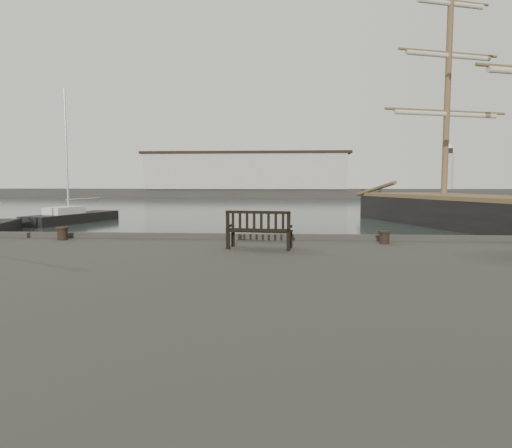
{
  "coord_description": "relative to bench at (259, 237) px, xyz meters",
  "views": [
    {
      "loc": [
        1.94,
        -14.95,
        3.41
      ],
      "look_at": [
        0.92,
        -0.5,
        2.1
      ],
      "focal_mm": 32.0,
      "sensor_mm": 36.0,
      "label": 1
    }
  ],
  "objects": [
    {
      "name": "bollard_right",
      "position": [
        3.74,
        1.36,
        -0.14
      ],
      "size": [
        0.41,
        0.41,
        0.4
      ],
      "primitive_type": "cylinder",
      "rotation": [
        0.0,
        0.0,
        0.09
      ],
      "color": "black",
      "rests_on": "quay"
    },
    {
      "name": "breakwater",
      "position": [
        -5.7,
        94.26,
        2.4
      ],
      "size": [
        140.0,
        9.5,
        12.2
      ],
      "color": "#383530",
      "rests_on": "ground"
    },
    {
      "name": "bench",
      "position": [
        0.0,
        0.0,
        0.0
      ],
      "size": [
        1.89,
        0.87,
        1.04
      ],
      "rotation": [
        0.0,
        0.0,
        -0.14
      ],
      "color": "black",
      "rests_on": "quay"
    },
    {
      "name": "ground",
      "position": [
        -1.14,
        2.26,
        -1.89
      ],
      "size": [
        400.0,
        400.0,
        0.0
      ],
      "primitive_type": "plane",
      "color": "black",
      "rests_on": "ground"
    },
    {
      "name": "yacht_d",
      "position": [
        -17.72,
        25.23,
        -1.66
      ],
      "size": [
        4.92,
        9.71,
        11.83
      ],
      "rotation": [
        0.0,
        0.0,
        -0.27
      ],
      "color": "black",
      "rests_on": "ground"
    },
    {
      "name": "bollard_left",
      "position": [
        -6.53,
        1.58,
        -0.12
      ],
      "size": [
        0.47,
        0.47,
        0.42
      ],
      "primitive_type": "cylinder",
      "rotation": [
        0.0,
        0.0,
        0.19
      ],
      "color": "black",
      "rests_on": "quay"
    }
  ]
}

